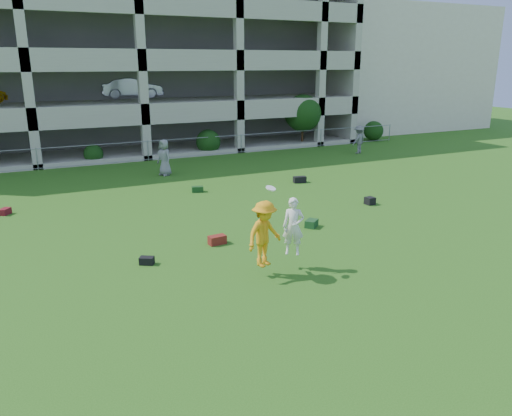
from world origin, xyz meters
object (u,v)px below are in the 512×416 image
frisbee_contest (270,232)px  parking_garage (112,56)px  stucco_building (370,69)px  crate_d (370,201)px  bystander_f (359,140)px  bystander_c (164,157)px

frisbee_contest → parking_garage: 26.82m
stucco_building → crate_d: bearing=-127.7°
stucco_building → parking_garage: size_ratio=0.53×
bystander_f → crate_d: 12.08m
crate_d → parking_garage: parking_garage is taller
bystander_f → crate_d: bearing=34.8°
stucco_building → frisbee_contest: 36.13m
stucco_building → frisbee_contest: (-24.07, -26.67, -3.79)m
bystander_c → crate_d: 10.85m
crate_d → frisbee_contest: 8.25m
parking_garage → bystander_c: bearing=-90.8°
bystander_f → crate_d: bystander_f is taller
frisbee_contest → parking_garage: parking_garage is taller
frisbee_contest → stucco_building: bearing=47.9°
bystander_c → bystander_f: size_ratio=1.05×
stucco_building → frisbee_contest: stucco_building is taller
crate_d → frisbee_contest: bearing=-147.2°
crate_d → parking_garage: bearing=104.9°
bystander_f → crate_d: (-6.87, -9.92, -0.73)m
stucco_building → bystander_f: bearing=-130.0°
stucco_building → bystander_c: 27.02m
bystander_c → frisbee_contest: 13.46m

